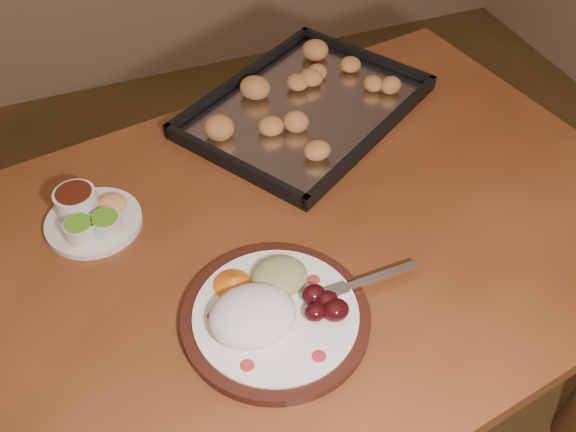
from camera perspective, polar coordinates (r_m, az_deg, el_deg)
name	(u,v)px	position (r m, az deg, el deg)	size (l,w,h in m)	color
dining_table	(260,284)	(1.21, -2.53, -6.05)	(1.63, 1.14, 0.75)	brown
dinner_plate	(271,311)	(1.02, -1.54, -8.48)	(0.41, 0.30, 0.07)	black
condiment_saucer	(89,216)	(1.21, -17.23, 0.02)	(0.17, 0.17, 0.06)	silver
baking_tray	(305,106)	(1.42, 1.55, 9.75)	(0.62, 0.58, 0.05)	black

